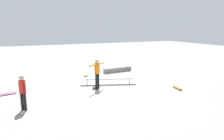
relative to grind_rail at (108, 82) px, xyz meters
name	(u,v)px	position (x,y,z in m)	size (l,w,h in m)	color
ground_plane	(107,85)	(0.01, -0.12, -0.16)	(60.00, 60.00, 0.00)	gray
grind_rail	(108,82)	(0.00, 0.00, 0.00)	(3.15, 1.34, 0.38)	black
skate_ledge	(118,70)	(-2.14, -3.04, 0.00)	(2.26, 0.36, 0.33)	gray
skater_main	(97,71)	(0.85, 0.41, 0.81)	(1.17, 0.82, 1.68)	black
skateboard_main	(96,86)	(0.84, 0.19, -0.09)	(0.68, 0.73, 0.09)	black
bystander_red_shirt	(23,91)	(4.66, 1.97, 0.67)	(0.29, 0.28, 1.48)	black
loose_skateboard_pink	(8,93)	(5.30, -0.57, -0.09)	(0.82, 0.35, 0.09)	#E05993
loose_skateboard_natural	(86,74)	(0.40, -2.93, -0.09)	(0.51, 0.81, 0.09)	tan
loose_skateboard_orange	(177,87)	(-3.15, 2.27, -0.09)	(0.37, 0.82, 0.09)	orange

